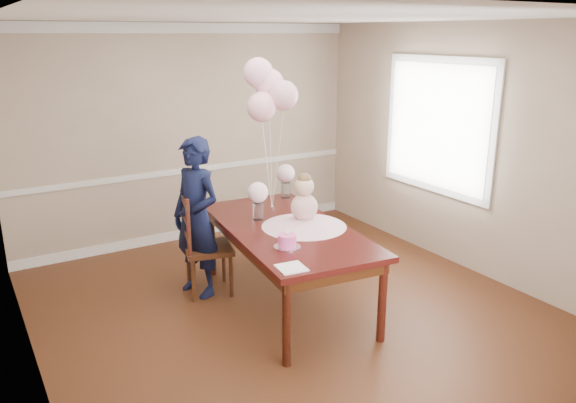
% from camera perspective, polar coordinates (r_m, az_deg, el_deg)
% --- Properties ---
extents(floor, '(4.50, 5.00, 0.00)m').
position_cam_1_polar(floor, '(5.48, 0.82, -11.28)').
color(floor, '#361A0D').
rests_on(floor, ground).
extents(ceiling, '(4.50, 5.00, 0.02)m').
position_cam_1_polar(ceiling, '(4.83, 0.95, 18.24)').
color(ceiling, white).
rests_on(ceiling, wall_back).
extents(wall_back, '(4.50, 0.02, 2.70)m').
position_cam_1_polar(wall_back, '(7.18, -9.85, 6.70)').
color(wall_back, gray).
rests_on(wall_back, floor).
extents(wall_front, '(4.50, 0.02, 2.70)m').
position_cam_1_polar(wall_front, '(3.26, 25.08, -6.99)').
color(wall_front, gray).
rests_on(wall_front, floor).
extents(wall_left, '(0.02, 5.00, 2.70)m').
position_cam_1_polar(wall_left, '(4.28, -25.56, -1.56)').
color(wall_left, gray).
rests_on(wall_left, floor).
extents(wall_right, '(0.02, 5.00, 2.70)m').
position_cam_1_polar(wall_right, '(6.44, 18.16, 4.97)').
color(wall_right, gray).
rests_on(wall_right, floor).
extents(chair_rail_trim, '(4.50, 0.02, 0.07)m').
position_cam_1_polar(chair_rail_trim, '(7.26, -9.65, 3.20)').
color(chair_rail_trim, silver).
rests_on(chair_rail_trim, wall_back).
extents(crown_molding, '(4.50, 0.02, 0.12)m').
position_cam_1_polar(crown_molding, '(7.07, -10.36, 16.96)').
color(crown_molding, silver).
rests_on(crown_molding, wall_back).
extents(baseboard_trim, '(4.50, 0.02, 0.12)m').
position_cam_1_polar(baseboard_trim, '(7.50, -9.33, -3.05)').
color(baseboard_trim, white).
rests_on(baseboard_trim, floor).
extents(window_frame, '(0.02, 1.66, 1.56)m').
position_cam_1_polar(window_frame, '(6.72, 14.98, 7.43)').
color(window_frame, silver).
rests_on(window_frame, wall_right).
extents(window_blinds, '(0.01, 1.50, 1.40)m').
position_cam_1_polar(window_blinds, '(6.71, 14.87, 7.43)').
color(window_blinds, white).
rests_on(window_blinds, wall_right).
extents(dining_table_top, '(1.31, 2.25, 0.05)m').
position_cam_1_polar(dining_table_top, '(5.36, -0.16, -2.86)').
color(dining_table_top, black).
rests_on(dining_table_top, table_leg_fl).
extents(table_apron, '(1.19, 2.13, 0.11)m').
position_cam_1_polar(table_apron, '(5.38, -0.16, -3.67)').
color(table_apron, black).
rests_on(table_apron, table_leg_fl).
extents(table_leg_fl, '(0.08, 0.08, 0.75)m').
position_cam_1_polar(table_leg_fl, '(4.53, -0.14, -12.28)').
color(table_leg_fl, black).
rests_on(table_leg_fl, floor).
extents(table_leg_fr, '(0.08, 0.08, 0.75)m').
position_cam_1_polar(table_leg_fr, '(4.93, 9.55, -9.99)').
color(table_leg_fr, black).
rests_on(table_leg_fr, floor).
extents(table_leg_bl, '(0.08, 0.08, 0.75)m').
position_cam_1_polar(table_leg_bl, '(6.21, -7.75, -4.13)').
color(table_leg_bl, black).
rests_on(table_leg_bl, floor).
extents(table_leg_br, '(0.08, 0.08, 0.75)m').
position_cam_1_polar(table_leg_br, '(6.51, -0.17, -2.98)').
color(table_leg_br, black).
rests_on(table_leg_br, floor).
extents(baby_skirt, '(0.90, 0.90, 0.11)m').
position_cam_1_polar(baby_skirt, '(5.35, 1.64, -1.98)').
color(baby_skirt, '#EBADC1').
rests_on(baby_skirt, dining_table_top).
extents(baby_torso, '(0.26, 0.26, 0.26)m').
position_cam_1_polar(baby_torso, '(5.31, 1.66, -0.56)').
color(baby_torso, pink).
rests_on(baby_torso, baby_skirt).
extents(baby_head, '(0.18, 0.18, 0.18)m').
position_cam_1_polar(baby_head, '(5.25, 1.67, 1.56)').
color(baby_head, beige).
rests_on(baby_head, baby_torso).
extents(baby_hair, '(0.13, 0.13, 0.13)m').
position_cam_1_polar(baby_hair, '(5.23, 1.68, 2.24)').
color(baby_hair, brown).
rests_on(baby_hair, baby_head).
extents(cake_platter, '(0.26, 0.26, 0.01)m').
position_cam_1_polar(cake_platter, '(4.85, -0.09, -4.61)').
color(cake_platter, silver).
rests_on(cake_platter, dining_table_top).
extents(birthday_cake, '(0.18, 0.18, 0.11)m').
position_cam_1_polar(birthday_cake, '(4.83, -0.09, -3.97)').
color(birthday_cake, '#F54DAC').
rests_on(birthday_cake, cake_platter).
extents(cake_flower_a, '(0.03, 0.03, 0.03)m').
position_cam_1_polar(cake_flower_a, '(4.81, -0.09, -3.20)').
color(cake_flower_a, white).
rests_on(cake_flower_a, birthday_cake).
extents(cake_flower_b, '(0.03, 0.03, 0.03)m').
position_cam_1_polar(cake_flower_b, '(4.84, 0.15, -3.06)').
color(cake_flower_b, white).
rests_on(cake_flower_b, birthday_cake).
extents(rose_vase_near, '(0.12, 0.12, 0.17)m').
position_cam_1_polar(rose_vase_near, '(5.54, -3.05, -0.98)').
color(rose_vase_near, silver).
rests_on(rose_vase_near, dining_table_top).
extents(roses_near, '(0.20, 0.20, 0.20)m').
position_cam_1_polar(roses_near, '(5.48, -3.09, 0.93)').
color(roses_near, white).
rests_on(roses_near, rose_vase_near).
extents(rose_vase_far, '(0.12, 0.12, 0.17)m').
position_cam_1_polar(rose_vase_far, '(6.27, -0.24, 1.17)').
color(rose_vase_far, silver).
rests_on(rose_vase_far, dining_table_top).
extents(roses_far, '(0.20, 0.20, 0.20)m').
position_cam_1_polar(roses_far, '(6.22, -0.24, 2.88)').
color(roses_far, '#F7CFE0').
rests_on(roses_far, rose_vase_far).
extents(napkin, '(0.24, 0.24, 0.01)m').
position_cam_1_polar(napkin, '(4.43, 0.34, -6.75)').
color(napkin, white).
rests_on(napkin, dining_table_top).
extents(balloon_weight, '(0.05, 0.05, 0.02)m').
position_cam_1_polar(balloon_weight, '(5.90, -1.60, -0.62)').
color(balloon_weight, silver).
rests_on(balloon_weight, dining_table_top).
extents(balloon_a, '(0.30, 0.30, 0.30)m').
position_cam_1_polar(balloon_a, '(5.63, -2.70, 9.59)').
color(balloon_a, '#FFB4C4').
rests_on(balloon_a, balloon_ribbon_a).
extents(balloon_b, '(0.30, 0.30, 0.30)m').
position_cam_1_polar(balloon_b, '(5.65, -0.46, 10.72)').
color(balloon_b, '#E8A4B7').
rests_on(balloon_b, balloon_ribbon_b).
extents(balloon_c, '(0.30, 0.30, 0.30)m').
position_cam_1_polar(balloon_c, '(5.75, -1.93, 11.89)').
color(balloon_c, '#FFB4D1').
rests_on(balloon_c, balloon_ribbon_c).
extents(balloon_d, '(0.30, 0.30, 0.30)m').
position_cam_1_polar(balloon_d, '(5.72, -3.04, 12.93)').
color(balloon_d, '#FFB4D7').
rests_on(balloon_d, balloon_ribbon_d).
extents(balloon_ribbon_a, '(0.10, 0.02, 0.89)m').
position_cam_1_polar(balloon_ribbon_a, '(5.76, -2.12, 3.58)').
color(balloon_ribbon_a, white).
rests_on(balloon_ribbon_a, balloon_weight).
extents(balloon_ribbon_b, '(0.10, 0.07, 1.00)m').
position_cam_1_polar(balloon_ribbon_b, '(5.76, -1.04, 4.15)').
color(balloon_ribbon_b, white).
rests_on(balloon_ribbon_b, balloon_weight).
extents(balloon_ribbon_c, '(0.03, 0.10, 1.11)m').
position_cam_1_polar(balloon_ribbon_c, '(5.81, -1.75, 4.78)').
color(balloon_ribbon_c, white).
rests_on(balloon_ribbon_c, balloon_weight).
extents(balloon_ribbon_d, '(0.08, 0.12, 1.21)m').
position_cam_1_polar(balloon_ribbon_d, '(5.78, -2.29, 5.27)').
color(balloon_ribbon_d, white).
rests_on(balloon_ribbon_d, balloon_weight).
extents(dining_chair_seat, '(0.56, 0.56, 0.05)m').
position_cam_1_polar(dining_chair_seat, '(5.78, -8.10, -4.76)').
color(dining_chair_seat, '#391D0F').
rests_on(dining_chair_seat, chair_leg_fl).
extents(chair_leg_fl, '(0.05, 0.05, 0.45)m').
position_cam_1_polar(chair_leg_fl, '(5.68, -9.58, -7.93)').
color(chair_leg_fl, '#3C2010').
rests_on(chair_leg_fl, floor).
extents(chair_leg_fr, '(0.05, 0.05, 0.45)m').
position_cam_1_polar(chair_leg_fr, '(5.73, -5.81, -7.53)').
color(chair_leg_fr, '#351A0E').
rests_on(chair_leg_fr, floor).
extents(chair_leg_bl, '(0.05, 0.05, 0.45)m').
position_cam_1_polar(chair_leg_bl, '(6.02, -10.09, -6.48)').
color(chair_leg_bl, '#3C1D10').
rests_on(chair_leg_bl, floor).
extents(chair_leg_br, '(0.05, 0.05, 0.45)m').
position_cam_1_polar(chair_leg_br, '(6.07, -6.54, -6.12)').
color(chair_leg_br, '#3D1C10').
rests_on(chair_leg_br, floor).
extents(chair_back_post_l, '(0.05, 0.05, 0.59)m').
position_cam_1_polar(chair_back_post_l, '(5.47, -10.07, -2.71)').
color(chair_back_post_l, '#3C1810').
rests_on(chair_back_post_l, dining_chair_seat).
extents(chair_back_post_r, '(0.05, 0.05, 0.59)m').
position_cam_1_polar(chair_back_post_r, '(5.83, -10.56, -1.52)').
color(chair_back_post_r, '#371B0F').
rests_on(chair_back_post_r, dining_chair_seat).
extents(chair_slat_low, '(0.13, 0.41, 0.05)m').
position_cam_1_polar(chair_slat_low, '(5.69, -10.26, -3.29)').
color(chair_slat_low, '#3C1E10').
rests_on(chair_slat_low, dining_chair_seat).
extents(chair_slat_mid, '(0.13, 0.41, 0.05)m').
position_cam_1_polar(chair_slat_mid, '(5.63, -10.35, -1.69)').
color(chair_slat_mid, '#38150F').
rests_on(chair_slat_mid, dining_chair_seat).
extents(chair_slat_top, '(0.13, 0.41, 0.05)m').
position_cam_1_polar(chair_slat_top, '(5.58, -10.44, -0.06)').
color(chair_slat_top, '#3C1E10').
rests_on(chair_slat_top, dining_chair_seat).
extents(woman, '(0.56, 0.69, 1.62)m').
position_cam_1_polar(woman, '(5.66, -9.29, -1.63)').
color(woman, black).
rests_on(woman, floor).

